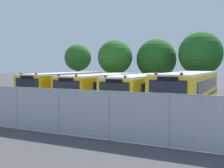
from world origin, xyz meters
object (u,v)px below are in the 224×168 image
traffic_cone (63,124)px  tree_0 (78,58)px  school_bus_2 (144,88)px  school_bus_3 (189,89)px  school_bus_0 (66,85)px  school_bus_1 (101,87)px  tree_1 (116,57)px  tree_2 (157,59)px  tree_3 (201,54)px

traffic_cone → tree_0: bearing=120.5°
school_bus_2 → school_bus_3: school_bus_3 is taller
school_bus_0 → tree_0: size_ratio=1.77×
school_bus_1 → school_bus_2: school_bus_1 is taller
tree_0 → tree_1: size_ratio=0.95×
tree_1 → tree_2: size_ratio=0.99×
school_bus_1 → school_bus_3: (6.99, 0.05, 0.11)m
tree_2 → school_bus_1: bearing=-97.6°
tree_0 → school_bus_3: bearing=-31.3°
tree_1 → school_bus_3: bearing=-41.9°
school_bus_2 → traffic_cone: bearing=84.7°
school_bus_1 → tree_3: 11.78m
school_bus_1 → tree_3: (6.29, 9.53, 2.91)m
tree_3 → traffic_cone: tree_3 is taller
school_bus_2 → tree_0: (-11.56, 8.94, 2.69)m
tree_2 → school_bus_0: bearing=-115.0°
tree_2 → school_bus_3: bearing=-62.1°
school_bus_1 → tree_2: size_ratio=1.73×
school_bus_2 → tree_0: 14.86m
school_bus_2 → tree_1: tree_1 is taller
tree_1 → traffic_cone: tree_1 is taller
tree_1 → tree_3: (9.02, 0.76, 0.23)m
traffic_cone → tree_3: bearing=79.5°
tree_0 → traffic_cone: tree_0 is taller
school_bus_2 → tree_3: tree_3 is taller
tree_3 → school_bus_2: bearing=-106.5°
tree_3 → traffic_cone: bearing=-100.5°
school_bus_2 → traffic_cone: 9.54m
tree_1 → traffic_cone: (5.55, -17.98, -3.74)m
school_bus_1 → school_bus_0: bearing=-1.5°
school_bus_1 → traffic_cone: (2.81, -9.21, -1.06)m
tree_3 → traffic_cone: size_ratio=11.96×
tree_2 → tree_1: bearing=-156.3°
school_bus_3 → tree_1: 13.31m
school_bus_0 → school_bus_3: 10.51m
school_bus_2 → tree_3: size_ratio=1.72×
school_bus_0 → tree_0: bearing=-65.3°
tree_1 → tree_3: size_ratio=0.92×
tree_0 → tree_1: (5.29, -0.41, -0.01)m
school_bus_1 → traffic_cone: 9.69m
traffic_cone → school_bus_3: bearing=65.7°
school_bus_0 → tree_1: (0.79, 8.73, 2.64)m
school_bus_1 → tree_0: tree_0 is taller
school_bus_0 → tree_3: bearing=-137.4°
school_bus_3 → tree_2: 12.15m
school_bus_1 → tree_0: 12.49m
tree_2 → traffic_cone: size_ratio=11.09×
tree_2 → traffic_cone: tree_2 is taller
school_bus_0 → tree_3: (9.81, 9.49, 2.88)m
school_bus_3 → tree_1: (-9.72, 8.72, 2.57)m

